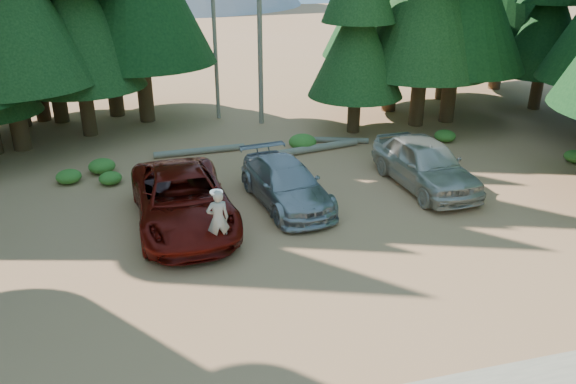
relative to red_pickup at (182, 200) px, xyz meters
name	(u,v)px	position (x,y,z in m)	size (l,w,h in m)	color
ground	(341,266)	(4.06, -3.79, -0.88)	(160.00, 160.00, 0.00)	#B1794B
forest_belt_north	(245,121)	(4.06, 11.21, -0.88)	(36.00, 7.00, 22.00)	black
snag_front	(259,0)	(4.86, 10.71, 5.12)	(0.24, 0.24, 12.00)	slate
snag_back	(214,20)	(2.86, 12.21, 4.12)	(0.20, 0.20, 10.00)	slate
red_pickup	(182,200)	(0.00, 0.00, 0.00)	(2.91, 6.31, 1.75)	#620D08
silver_minivan_center	(286,184)	(3.61, 0.76, -0.13)	(2.09, 5.13, 1.49)	#989A9F
silver_minivan_right	(425,163)	(9.00, 0.97, 0.04)	(2.18, 5.41, 1.84)	#BAB3A5
frisbee_player	(218,219)	(0.80, -2.54, 0.42)	(0.67, 0.47, 1.76)	beige
log_left	(200,151)	(1.25, 6.71, -0.74)	(0.28, 0.28, 3.96)	slate
log_mid	(334,140)	(7.44, 6.71, -0.75)	(0.26, 0.26, 3.13)	slate
log_right	(307,150)	(5.81, 5.66, -0.72)	(0.32, 0.32, 5.02)	slate
shrub_far_left	(102,166)	(-2.77, 5.43, -0.59)	(1.05, 1.05, 0.57)	#326B20
shrub_left	(110,178)	(-2.41, 4.14, -0.64)	(0.86, 0.86, 0.47)	#326B20
shrub_center_left	(282,172)	(4.02, 2.94, -0.57)	(1.10, 1.10, 0.61)	#326B20
shrub_center_right	(279,168)	(4.06, 3.58, -0.65)	(0.81, 0.81, 0.45)	#326B20
shrub_right	(303,142)	(5.77, 6.21, -0.54)	(1.23, 1.23, 0.68)	#326B20
shrub_far_right	(445,136)	(12.49, 5.62, -0.61)	(0.98, 0.98, 0.54)	#326B20
shrub_edge_west	(69,177)	(-3.95, 4.65, -0.62)	(0.95, 0.95, 0.52)	#326B20
shrub_edge_east	(576,157)	(16.39, 1.72, -0.62)	(0.92, 0.92, 0.51)	#326B20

